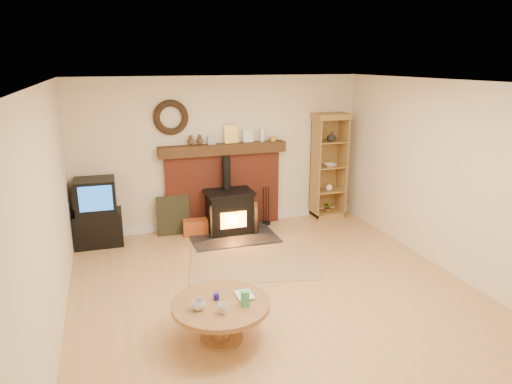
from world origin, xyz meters
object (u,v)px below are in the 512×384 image
object	(u,v)px
curio_cabinet	(328,166)
tv_unit	(97,214)
wood_stove	(230,213)
coffee_table	(221,309)

from	to	relation	value
curio_cabinet	tv_unit	bearing A→B (deg)	-178.78
wood_stove	coffee_table	world-z (taller)	wood_stove
wood_stove	tv_unit	xyz separation A→B (m)	(-2.11, 0.19, 0.16)
wood_stove	tv_unit	distance (m)	2.12
tv_unit	curio_cabinet	world-z (taller)	curio_cabinet
tv_unit	coffee_table	xyz separation A→B (m)	(1.21, -3.16, -0.16)
curio_cabinet	coffee_table	bearing A→B (deg)	-131.36
curio_cabinet	coffee_table	world-z (taller)	curio_cabinet
wood_stove	coffee_table	size ratio (longest dim) A/B	1.36
wood_stove	curio_cabinet	size ratio (longest dim) A/B	0.72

